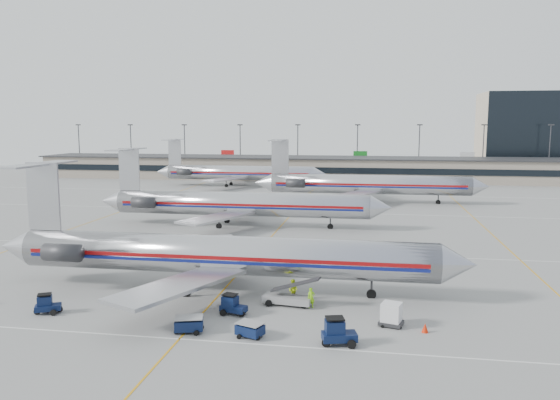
% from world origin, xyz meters
% --- Properties ---
extents(ground, '(260.00, 260.00, 0.00)m').
position_xyz_m(ground, '(0.00, 0.00, 0.00)').
color(ground, gray).
rests_on(ground, ground).
extents(apron_markings, '(160.00, 0.15, 0.02)m').
position_xyz_m(apron_markings, '(0.00, 10.00, 0.01)').
color(apron_markings, silver).
rests_on(apron_markings, ground).
extents(terminal, '(162.00, 17.00, 6.25)m').
position_xyz_m(terminal, '(0.00, 97.97, 3.16)').
color(terminal, gray).
rests_on(terminal, ground).
extents(light_mast_row, '(163.60, 0.40, 15.28)m').
position_xyz_m(light_mast_row, '(0.00, 112.00, 8.58)').
color(light_mast_row, '#38383D').
rests_on(light_mast_row, ground).
extents(distant_building, '(30.00, 20.00, 25.00)m').
position_xyz_m(distant_building, '(62.00, 128.00, 12.50)').
color(distant_building, tan).
rests_on(distant_building, ground).
extents(jet_foreground, '(44.67, 26.30, 11.69)m').
position_xyz_m(jet_foreground, '(-0.84, -6.32, 3.39)').
color(jet_foreground, silver).
rests_on(jet_foreground, ground).
extents(jet_second_row, '(44.61, 26.27, 11.68)m').
position_xyz_m(jet_second_row, '(-6.79, 25.26, 3.39)').
color(jet_second_row, silver).
rests_on(jet_second_row, ground).
extents(jet_third_row, '(45.29, 27.86, 12.39)m').
position_xyz_m(jet_third_row, '(11.95, 54.02, 3.60)').
color(jet_third_row, silver).
rests_on(jet_third_row, ground).
extents(jet_back_row, '(42.83, 26.35, 11.71)m').
position_xyz_m(jet_back_row, '(-19.67, 77.37, 3.40)').
color(jet_back_row, silver).
rests_on(jet_back_row, ground).
extents(tug_left, '(2.21, 1.77, 1.61)m').
position_xyz_m(tug_left, '(-12.40, -14.65, 0.73)').
color(tug_left, '#0A1639').
rests_on(tug_left, ground).
extents(tug_center, '(2.28, 1.56, 1.69)m').
position_xyz_m(tug_center, '(2.43, -12.43, 0.77)').
color(tug_center, '#0A1639').
rests_on(tug_center, ground).
extents(tug_right, '(2.61, 1.76, 1.94)m').
position_xyz_m(tug_right, '(11.14, -17.14, 0.88)').
color(tug_right, '#0A1639').
rests_on(tug_right, ground).
extents(cart_inner, '(2.33, 1.87, 1.16)m').
position_xyz_m(cart_inner, '(0.25, -16.60, 0.61)').
color(cart_inner, '#0A1639').
rests_on(cart_inner, ground).
extents(cart_outer, '(2.18, 1.86, 1.05)m').
position_xyz_m(cart_outer, '(4.87, -16.75, 0.56)').
color(cart_outer, '#0A1639').
rests_on(cart_outer, ground).
extents(uld_container, '(2.01, 1.83, 1.78)m').
position_xyz_m(uld_container, '(14.95, -12.85, 0.90)').
color(uld_container, '#2D2D30').
rests_on(uld_container, ground).
extents(belt_loader, '(4.96, 2.00, 2.57)m').
position_xyz_m(belt_loader, '(6.55, -9.42, 0.69)').
color(belt_loader, gray).
rests_on(belt_loader, ground).
extents(ramp_worker_near, '(0.73, 0.61, 1.72)m').
position_xyz_m(ramp_worker_near, '(8.51, -9.79, 0.86)').
color(ramp_worker_near, '#88DC14').
rests_on(ramp_worker_near, ground).
extents(ramp_worker_far, '(1.11, 1.02, 1.83)m').
position_xyz_m(ramp_worker_far, '(6.75, -8.00, 0.92)').
color(ramp_worker_far, '#B0CA13').
rests_on(ramp_worker_far, ground).
extents(cone_right, '(0.55, 0.55, 0.69)m').
position_xyz_m(cone_right, '(17.36, -13.82, 0.34)').
color(cone_right, red).
rests_on(cone_right, ground).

